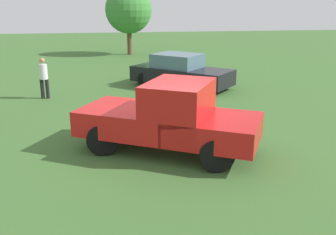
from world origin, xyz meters
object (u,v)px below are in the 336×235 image
object	(u,v)px
pickup_truck	(172,116)
sedan_near	(181,72)
person_visitor	(44,76)
tree_far_center	(129,10)

from	to	relation	value
pickup_truck	sedan_near	distance (m)	7.73
person_visitor	sedan_near	bearing A→B (deg)	104.51
sedan_near	tree_far_center	world-z (taller)	tree_far_center
sedan_near	tree_far_center	xyz separation A→B (m)	(1.54, -11.51, 2.46)
pickup_truck	tree_far_center	bearing A→B (deg)	-61.30
sedan_near	person_visitor	world-z (taller)	person_visitor
pickup_truck	person_visitor	xyz separation A→B (m)	(4.03, -6.33, -0.04)
pickup_truck	sedan_near	bearing A→B (deg)	-73.47
pickup_truck	tree_far_center	world-z (taller)	tree_far_center
pickup_truck	tree_far_center	xyz separation A→B (m)	(-0.14, -19.05, 2.20)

